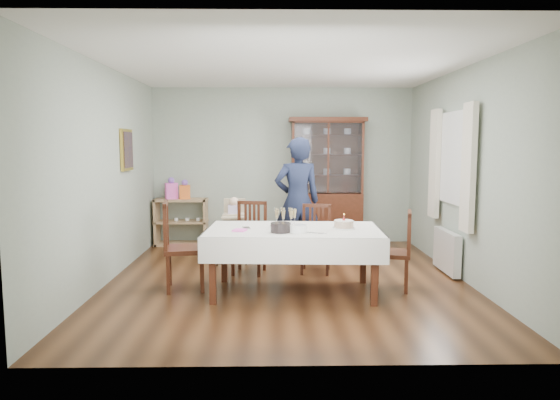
{
  "coord_description": "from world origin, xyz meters",
  "views": [
    {
      "loc": [
        -0.2,
        -6.24,
        1.73
      ],
      "look_at": [
        -0.09,
        0.2,
        1.01
      ],
      "focal_mm": 32.0,
      "sensor_mm": 36.0,
      "label": 1
    }
  ],
  "objects_px": {
    "chair_far_right": "(316,252)",
    "woman": "(297,201)",
    "birthday_cake": "(344,225)",
    "gift_bag_orange": "(185,190)",
    "chair_far_left": "(249,252)",
    "gift_bag_pink": "(171,189)",
    "china_cabinet": "(327,180)",
    "sideboard": "(181,222)",
    "chair_end_right": "(393,266)",
    "champagne_tray": "(285,222)",
    "chair_end_left": "(183,263)",
    "dining_table": "(293,260)",
    "high_chair": "(234,237)"
  },
  "relations": [
    {
      "from": "sideboard",
      "to": "high_chair",
      "type": "bearing_deg",
      "value": -52.38
    },
    {
      "from": "high_chair",
      "to": "gift_bag_pink",
      "type": "bearing_deg",
      "value": 131.73
    },
    {
      "from": "china_cabinet",
      "to": "chair_end_right",
      "type": "height_order",
      "value": "china_cabinet"
    },
    {
      "from": "sideboard",
      "to": "chair_end_right",
      "type": "height_order",
      "value": "chair_end_right"
    },
    {
      "from": "woman",
      "to": "champagne_tray",
      "type": "distance_m",
      "value": 1.38
    },
    {
      "from": "high_chair",
      "to": "chair_end_right",
      "type": "bearing_deg",
      "value": -35.2
    },
    {
      "from": "chair_far_left",
      "to": "chair_end_left",
      "type": "height_order",
      "value": "chair_end_left"
    },
    {
      "from": "woman",
      "to": "chair_far_left",
      "type": "bearing_deg",
      "value": 28.87
    },
    {
      "from": "chair_end_right",
      "to": "dining_table",
      "type": "bearing_deg",
      "value": -69.0
    },
    {
      "from": "chair_end_left",
      "to": "woman",
      "type": "distance_m",
      "value": 2.01
    },
    {
      "from": "high_chair",
      "to": "gift_bag_orange",
      "type": "height_order",
      "value": "gift_bag_orange"
    },
    {
      "from": "china_cabinet",
      "to": "birthday_cake",
      "type": "bearing_deg",
      "value": -92.27
    },
    {
      "from": "woman",
      "to": "chair_far_right",
      "type": "bearing_deg",
      "value": 104.13
    },
    {
      "from": "chair_far_right",
      "to": "chair_end_left",
      "type": "height_order",
      "value": "chair_end_left"
    },
    {
      "from": "birthday_cake",
      "to": "gift_bag_pink",
      "type": "bearing_deg",
      "value": 131.94
    },
    {
      "from": "woman",
      "to": "birthday_cake",
      "type": "relative_size",
      "value": 7.12
    },
    {
      "from": "china_cabinet",
      "to": "gift_bag_orange",
      "type": "height_order",
      "value": "china_cabinet"
    },
    {
      "from": "champagne_tray",
      "to": "gift_bag_orange",
      "type": "height_order",
      "value": "gift_bag_orange"
    },
    {
      "from": "chair_far_left",
      "to": "birthday_cake",
      "type": "height_order",
      "value": "chair_far_left"
    },
    {
      "from": "gift_bag_pink",
      "to": "china_cabinet",
      "type": "bearing_deg",
      "value": -0.03
    },
    {
      "from": "china_cabinet",
      "to": "birthday_cake",
      "type": "xyz_separation_m",
      "value": [
        -0.11,
        -2.83,
        -0.32
      ]
    },
    {
      "from": "chair_end_left",
      "to": "woman",
      "type": "relative_size",
      "value": 0.58
    },
    {
      "from": "chair_far_right",
      "to": "woman",
      "type": "height_order",
      "value": "woman"
    },
    {
      "from": "chair_far_right",
      "to": "gift_bag_orange",
      "type": "xyz_separation_m",
      "value": [
        -2.08,
        1.87,
        0.68
      ]
    },
    {
      "from": "woman",
      "to": "gift_bag_orange",
      "type": "relative_size",
      "value": 5.51
    },
    {
      "from": "china_cabinet",
      "to": "sideboard",
      "type": "xyz_separation_m",
      "value": [
        -2.5,
        0.02,
        -0.72
      ]
    },
    {
      "from": "woman",
      "to": "gift_bag_pink",
      "type": "height_order",
      "value": "woman"
    },
    {
      "from": "dining_table",
      "to": "chair_far_right",
      "type": "relative_size",
      "value": 2.26
    },
    {
      "from": "chair_far_right",
      "to": "gift_bag_pink",
      "type": "height_order",
      "value": "gift_bag_pink"
    },
    {
      "from": "chair_end_right",
      "to": "gift_bag_orange",
      "type": "height_order",
      "value": "gift_bag_orange"
    },
    {
      "from": "chair_far_left",
      "to": "champagne_tray",
      "type": "distance_m",
      "value": 1.09
    },
    {
      "from": "champagne_tray",
      "to": "woman",
      "type": "bearing_deg",
      "value": 81.07
    },
    {
      "from": "chair_end_left",
      "to": "birthday_cake",
      "type": "relative_size",
      "value": 4.1
    },
    {
      "from": "champagne_tray",
      "to": "high_chair",
      "type": "bearing_deg",
      "value": 116.26
    },
    {
      "from": "chair_end_left",
      "to": "gift_bag_pink",
      "type": "xyz_separation_m",
      "value": [
        -0.65,
        2.65,
        0.65
      ]
    },
    {
      "from": "dining_table",
      "to": "sideboard",
      "type": "bearing_deg",
      "value": 122.47
    },
    {
      "from": "birthday_cake",
      "to": "gift_bag_orange",
      "type": "height_order",
      "value": "gift_bag_orange"
    },
    {
      "from": "sideboard",
      "to": "chair_end_left",
      "type": "distance_m",
      "value": 2.71
    },
    {
      "from": "chair_far_right",
      "to": "gift_bag_pink",
      "type": "bearing_deg",
      "value": 149.71
    },
    {
      "from": "chair_far_right",
      "to": "chair_far_left",
      "type": "bearing_deg",
      "value": -169.68
    },
    {
      "from": "china_cabinet",
      "to": "gift_bag_orange",
      "type": "distance_m",
      "value": 2.43
    },
    {
      "from": "dining_table",
      "to": "birthday_cake",
      "type": "xyz_separation_m",
      "value": [
        0.58,
        -0.01,
        0.42
      ]
    },
    {
      "from": "china_cabinet",
      "to": "chair_end_right",
      "type": "distance_m",
      "value": 2.86
    },
    {
      "from": "gift_bag_orange",
      "to": "high_chair",
      "type": "bearing_deg",
      "value": -54.09
    },
    {
      "from": "chair_far_left",
      "to": "gift_bag_pink",
      "type": "relative_size",
      "value": 2.57
    },
    {
      "from": "china_cabinet",
      "to": "high_chair",
      "type": "bearing_deg",
      "value": -139.15
    },
    {
      "from": "chair_far_right",
      "to": "china_cabinet",
      "type": "bearing_deg",
      "value": 88.25
    },
    {
      "from": "sideboard",
      "to": "birthday_cake",
      "type": "bearing_deg",
      "value": -50.02
    },
    {
      "from": "china_cabinet",
      "to": "champagne_tray",
      "type": "distance_m",
      "value": 2.84
    },
    {
      "from": "dining_table",
      "to": "woman",
      "type": "bearing_deg",
      "value": 85.27
    }
  ]
}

